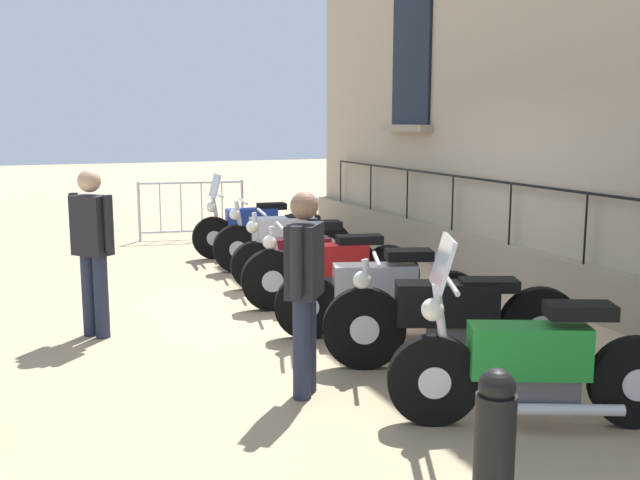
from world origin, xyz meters
TOP-DOWN VIEW (x-y plane):
  - ground_plane at (0.00, 0.00)m, footprint 60.00×60.00m
  - motorcycle_blue at (0.04, -3.42)m, footprint 1.97×0.60m
  - motorcycle_white at (-0.04, -2.26)m, footprint 1.99×0.71m
  - motorcycle_maroon at (0.06, -1.14)m, footprint 1.87×0.69m
  - motorcycle_red at (0.12, -0.07)m, footprint 2.05×0.70m
  - motorcycle_silver at (0.14, 1.15)m, footprint 2.01×0.86m
  - motorcycle_black at (-0.04, 2.23)m, footprint 2.10×1.00m
  - motorcycle_green at (0.08, 3.46)m, footprint 1.92×0.96m
  - crowd_barrier at (0.59, -5.42)m, footprint 1.86×0.30m
  - bollard at (1.24, 4.67)m, footprint 0.20×0.20m
  - pedestrian_standing at (2.71, 0.12)m, footprint 0.40×0.42m
  - pedestrian_walking at (1.33, 2.34)m, footprint 0.39×0.45m

SIDE VIEW (x-z plane):
  - ground_plane at x=0.00m, z-range 0.00..0.00m
  - motorcycle_maroon at x=0.06m, z-range -0.11..0.89m
  - motorcycle_red at x=0.12m, z-range -0.06..0.91m
  - motorcycle_white at x=-0.04m, z-range -0.08..0.95m
  - motorcycle_silver at x=0.14m, z-range -0.26..1.16m
  - motorcycle_green at x=0.08m, z-range -0.22..1.12m
  - motorcycle_black at x=-0.04m, z-range -0.04..0.94m
  - motorcycle_blue at x=0.04m, z-range -0.20..1.11m
  - bollard at x=1.24m, z-range 0.00..0.97m
  - crowd_barrier at x=0.59m, z-range 0.04..1.09m
  - pedestrian_walking at x=1.33m, z-range 0.10..1.69m
  - pedestrian_standing at x=2.71m, z-range 0.11..1.76m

